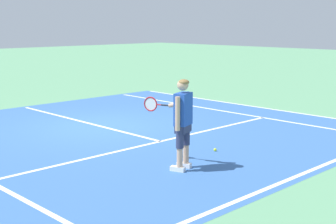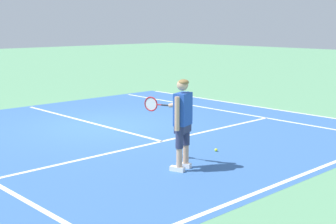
% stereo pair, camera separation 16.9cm
% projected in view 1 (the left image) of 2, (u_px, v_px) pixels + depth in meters
% --- Properties ---
extents(ground_plane, '(80.00, 80.00, 0.00)m').
position_uv_depth(ground_plane, '(100.00, 126.00, 12.84)').
color(ground_plane, '#609E70').
extents(court_inner_surface, '(10.98, 10.40, 0.00)m').
position_uv_depth(court_inner_surface, '(123.00, 132.00, 12.17)').
color(court_inner_surface, '#3866A8').
rests_on(court_inner_surface, ground).
extents(line_baseline, '(10.98, 0.10, 0.01)m').
position_uv_depth(line_baseline, '(297.00, 176.00, 8.65)').
color(line_baseline, white).
rests_on(line_baseline, ground).
extents(line_service, '(8.23, 0.10, 0.01)m').
position_uv_depth(line_service, '(160.00, 141.00, 11.19)').
color(line_service, white).
rests_on(line_service, ground).
extents(line_centre_service, '(0.10, 6.40, 0.01)m').
position_uv_depth(line_centre_service, '(82.00, 122.00, 13.44)').
color(line_centre_service, white).
rests_on(line_centre_service, ground).
extents(line_singles_right, '(0.10, 10.00, 0.01)m').
position_uv_depth(line_singles_right, '(225.00, 111.00, 15.00)').
color(line_singles_right, white).
rests_on(line_singles_right, ground).
extents(line_doubles_right, '(0.10, 10.00, 0.01)m').
position_uv_depth(line_doubles_right, '(251.00, 106.00, 15.94)').
color(line_doubles_right, white).
rests_on(line_doubles_right, ground).
extents(tennis_player, '(0.58, 1.22, 1.71)m').
position_uv_depth(tennis_player, '(182.00, 118.00, 8.89)').
color(tennis_player, white).
rests_on(tennis_player, ground).
extents(tennis_ball_near_feet, '(0.07, 0.07, 0.07)m').
position_uv_depth(tennis_ball_near_feet, '(215.00, 150.00, 10.34)').
color(tennis_ball_near_feet, '#CCE02D').
rests_on(tennis_ball_near_feet, ground).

